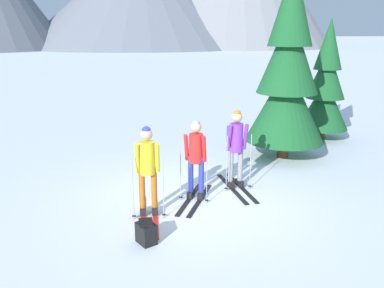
# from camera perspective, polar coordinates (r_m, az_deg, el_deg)

# --- Properties ---
(ground_plane) EXTENTS (400.00, 400.00, 0.00)m
(ground_plane) POSITION_cam_1_polar(r_m,az_deg,el_deg) (8.23, 0.29, -7.77)
(ground_plane) COLOR white
(skier_in_yellow) EXTENTS (0.61, 1.81, 1.69)m
(skier_in_yellow) POSITION_cam_1_polar(r_m,az_deg,el_deg) (7.27, -6.36, -3.42)
(skier_in_yellow) COLOR red
(skier_in_yellow) RESTS_ON ground
(skier_in_red) EXTENTS (1.01, 1.62, 1.63)m
(skier_in_red) POSITION_cam_1_polar(r_m,az_deg,el_deg) (7.94, 0.56, -1.89)
(skier_in_red) COLOR black
(skier_in_red) RESTS_ON ground
(skier_in_purple) EXTENTS (0.61, 1.77, 1.71)m
(skier_in_purple) POSITION_cam_1_polar(r_m,az_deg,el_deg) (8.57, 6.29, -0.07)
(skier_in_purple) COLOR black
(skier_in_purple) RESTS_ON ground
(pine_tree_near) EXTENTS (1.52, 1.52, 3.67)m
(pine_tree_near) POSITION_cam_1_polar(r_m,az_deg,el_deg) (12.95, 18.53, 7.88)
(pine_tree_near) COLOR #51381E
(pine_tree_near) RESTS_ON ground
(pine_tree_mid) EXTENTS (2.05, 2.05, 4.94)m
(pine_tree_mid) POSITION_cam_1_polar(r_m,az_deg,el_deg) (10.62, 13.49, 9.83)
(pine_tree_mid) COLOR #51381E
(pine_tree_mid) RESTS_ON ground
(backpack_on_snow_front) EXTENTS (0.36, 0.39, 0.38)m
(backpack_on_snow_front) POSITION_cam_1_polar(r_m,az_deg,el_deg) (6.61, -6.55, -12.41)
(backpack_on_snow_front) COLOR black
(backpack_on_snow_front) RESTS_ON ground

